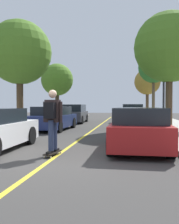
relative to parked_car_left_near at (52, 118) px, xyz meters
The scene contains 16 objects.
ground 8.03m from the parked_car_left_near, 73.01° to the right, with size 80.00×80.00×0.00m, color #3D3A38.
center_line 4.38m from the parked_car_left_near, 57.38° to the right, with size 0.12×39.20×0.01m, color gold.
parked_car_left_near is the anchor object (origin of this frame).
parked_car_left_far 5.94m from the parked_car_left_near, 90.01° to the left, with size 1.97×4.21×1.48m.
parked_car_right_nearest 7.27m from the parked_car_left_near, 50.02° to the right, with size 1.89×4.17×1.35m.
parked_car_right_near 4.75m from the parked_car_left_near, 10.34° to the left, with size 1.81×4.67×1.28m.
parked_car_right_far 9.15m from the parked_car_left_near, 59.29° to the left, with size 2.05×4.25×1.51m.
street_tree_left_nearest 4.37m from the parked_car_left_near, behind, with size 3.77×3.77×6.30m.
street_tree_left_near 8.82m from the parked_car_left_near, 104.18° to the left, with size 2.90×2.90×5.04m.
street_tree_right_nearest 7.99m from the parked_car_left_near, 11.30° to the left, with size 4.11×4.11×6.74m.
street_tree_right_near 13.02m from the parked_car_left_near, 56.99° to the left, with size 2.86×2.86×6.25m.
street_tree_right_far 19.38m from the parked_car_left_near, 69.39° to the left, with size 3.20×3.20×5.80m.
fire_hydrant 6.18m from the parked_car_left_near, ahead, with size 0.20×0.20×0.70m.
streetlamp 7.17m from the parked_car_left_near, 13.51° to the left, with size 0.36×0.24×5.82m.
skateboard 7.44m from the parked_car_left_near, 72.55° to the right, with size 0.33×0.86×0.10m.
skateboarder 7.47m from the parked_car_left_near, 72.66° to the right, with size 0.59×0.71×1.76m.
Camera 1 is at (1.97, -6.17, 1.43)m, focal length 39.87 mm.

